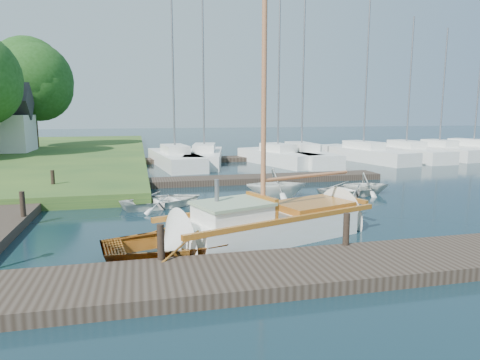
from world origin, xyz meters
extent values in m
plane|color=black|center=(0.00, 0.00, 0.00)|extent=(160.00, 160.00, 0.00)
cube|color=#2E241C|center=(0.00, -6.00, 0.15)|extent=(18.00, 2.20, 0.30)
cube|color=#2E241C|center=(-8.00, 2.00, 0.15)|extent=(2.20, 18.00, 0.30)
cube|color=#2E241C|center=(2.00, 6.50, 0.15)|extent=(14.00, 1.60, 0.30)
cube|color=#2E241C|center=(10.00, 16.00, 0.15)|extent=(30.00, 1.60, 0.30)
cylinder|color=black|center=(-3.00, -5.00, 0.70)|extent=(0.16, 0.16, 0.80)
cylinder|color=black|center=(1.50, -5.00, 0.70)|extent=(0.16, 0.16, 0.80)
cylinder|color=black|center=(-7.00, 0.00, 0.70)|extent=(0.16, 0.16, 0.80)
cylinder|color=black|center=(-7.00, 5.00, 0.70)|extent=(0.16, 0.16, 0.80)
cube|color=white|center=(0.10, -3.08, 0.23)|extent=(5.38, 3.51, 0.90)
cone|color=white|center=(2.99, -2.09, 0.23)|extent=(1.86, 2.27, 1.96)
cone|color=white|center=(-2.69, -4.03, 0.23)|extent=(1.58, 2.18, 1.96)
cube|color=#8C4812|center=(-0.20, -2.19, 0.74)|extent=(5.91, 2.12, 0.14)
cube|color=#8C4812|center=(0.40, -3.97, 0.74)|extent=(5.91, 2.12, 0.14)
cube|color=#8C4812|center=(3.32, -1.98, 0.74)|extent=(0.47, 1.08, 0.14)
cube|color=white|center=(-1.04, -3.47, 0.90)|extent=(2.16, 1.91, 0.44)
cube|color=#91AB84|center=(-1.04, -3.47, 1.15)|extent=(2.28, 2.03, 0.08)
cube|color=#8C4812|center=(-0.14, -3.16, 0.98)|extent=(0.57, 1.36, 0.60)
cylinder|color=slate|center=(-1.42, -3.28, 1.48)|extent=(0.12, 0.12, 0.60)
cube|color=#8C4812|center=(1.61, -2.56, 0.78)|extent=(2.57, 2.13, 0.20)
cylinder|color=#94532E|center=(-0.09, -3.14, 4.88)|extent=(0.14, 0.14, 8.40)
cylinder|color=#94532E|center=(1.42, -2.63, 1.68)|extent=(3.06, 1.13, 0.10)
imported|color=#8C4812|center=(-2.23, -3.94, 0.44)|extent=(4.64, 3.62, 0.88)
imported|color=white|center=(-2.58, 1.78, 0.32)|extent=(3.62, 3.03, 0.64)
imported|color=white|center=(2.16, 2.46, 0.66)|extent=(2.76, 2.46, 1.33)
imported|color=white|center=(5.55, 2.24, 0.33)|extent=(3.54, 2.86, 0.65)
imported|color=white|center=(6.17, 2.24, 0.52)|extent=(2.28, 2.07, 1.05)
cube|color=white|center=(-1.10, 13.75, 0.45)|extent=(3.24, 8.39, 0.90)
cube|color=white|center=(-1.10, 13.75, 1.15)|extent=(1.76, 3.02, 0.50)
cylinder|color=slate|center=(-1.10, 13.75, 6.38)|extent=(0.12, 0.12, 10.95)
cube|color=white|center=(0.92, 14.29, 0.45)|extent=(3.77, 7.92, 0.90)
cube|color=white|center=(0.92, 14.29, 1.15)|extent=(1.93, 2.91, 0.50)
cylinder|color=slate|center=(0.92, 14.29, 5.95)|extent=(0.12, 0.12, 10.09)
cube|color=white|center=(5.83, 13.34, 0.45)|extent=(4.17, 7.54, 0.90)
cube|color=white|center=(5.83, 13.34, 1.15)|extent=(2.06, 2.82, 0.50)
cylinder|color=slate|center=(5.83, 13.34, 6.23)|extent=(0.12, 0.12, 10.66)
cube|color=white|center=(7.75, 13.86, 0.45)|extent=(2.22, 9.08, 0.90)
cube|color=white|center=(7.75, 13.86, 1.15)|extent=(1.41, 3.18, 0.50)
cylinder|color=slate|center=(7.75, 13.86, 6.81)|extent=(0.12, 0.12, 11.81)
cube|color=white|center=(12.64, 14.03, 0.45)|extent=(3.97, 9.10, 0.90)
cube|color=white|center=(12.64, 14.03, 1.15)|extent=(2.01, 3.31, 0.50)
cylinder|color=slate|center=(12.64, 14.03, 6.17)|extent=(0.12, 0.12, 10.55)
cube|color=white|center=(16.17, 14.00, 0.45)|extent=(2.78, 8.20, 0.90)
cube|color=white|center=(16.17, 14.00, 1.15)|extent=(1.60, 2.92, 0.50)
cylinder|color=slate|center=(16.17, 14.00, 5.60)|extent=(0.12, 0.12, 9.40)
cube|color=white|center=(19.22, 14.21, 0.45)|extent=(3.30, 7.25, 0.90)
cube|color=white|center=(19.22, 14.21, 1.15)|extent=(1.78, 2.64, 0.50)
cylinder|color=slate|center=(19.22, 14.21, 5.29)|extent=(0.12, 0.12, 8.78)
cube|color=white|center=(22.37, 14.24, 0.45)|extent=(5.68, 10.28, 0.90)
cube|color=white|center=(22.37, 14.24, 1.15)|extent=(2.58, 3.82, 0.50)
cylinder|color=slate|center=(22.37, 14.24, 6.55)|extent=(0.12, 0.12, 11.30)
cylinder|color=#332114|center=(-12.00, 26.00, 2.34)|extent=(0.36, 0.36, 3.67)
sphere|color=#194011|center=(-12.00, 26.00, 6.11)|extent=(6.73, 6.73, 6.73)
sphere|color=#194011|center=(-11.50, 25.70, 5.60)|extent=(5.71, 5.71, 5.71)
sphere|color=#194011|center=(-12.40, 26.40, 6.82)|extent=(6.12, 6.12, 6.12)
camera|label=1|loc=(-3.41, -14.30, 3.56)|focal=32.00mm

